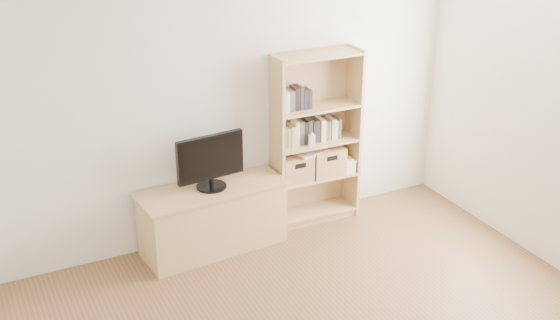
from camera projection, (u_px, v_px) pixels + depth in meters
back_wall at (230, 101)px, 6.26m from camera, size 4.50×0.02×2.60m
ceiling at (407, 6)px, 3.68m from camera, size 4.50×5.00×0.01m
tv_stand at (213, 219)px, 6.34m from camera, size 1.32×0.58×0.59m
bookshelf at (316, 139)px, 6.64m from camera, size 0.85×0.32×1.69m
television at (210, 162)px, 6.12m from camera, size 0.63×0.11×0.49m
books_row_mid at (315, 128)px, 6.62m from camera, size 0.90×0.23×0.24m
books_row_upper at (298, 99)px, 6.41m from camera, size 0.37×0.15×0.19m
baby_monitor at (312, 140)px, 6.52m from camera, size 0.06×0.05×0.11m
basket_left at (295, 167)px, 6.65m from camera, size 0.31×0.26×0.25m
basket_right at (325, 160)px, 6.78m from camera, size 0.33×0.27×0.27m
laptop at (310, 151)px, 6.65m from camera, size 0.36×0.28×0.02m
magazine_stack at (342, 164)px, 6.88m from camera, size 0.20×0.27×0.12m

